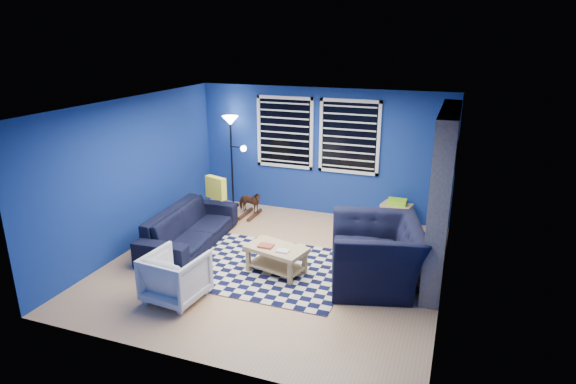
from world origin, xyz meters
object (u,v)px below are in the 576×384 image
object	(u,v)px
armchair_bent	(176,276)
rocking_horse	(250,202)
floor_lamp	(232,133)
tv	(453,162)
armchair_big	(376,254)
cabinet	(396,215)
sofa	(190,228)
coffee_table	(276,254)

from	to	relation	value
armchair_bent	rocking_horse	distance (m)	3.24
rocking_horse	floor_lamp	bearing A→B (deg)	56.39
tv	armchair_big	size ratio (longest dim) A/B	0.71
tv	armchair_bent	xyz separation A→B (m)	(-3.33, -3.41, -1.06)
armchair_big	rocking_horse	distance (m)	3.38
armchair_bent	floor_lamp	size ratio (longest dim) A/B	0.39
armchair_bent	cabinet	xyz separation A→B (m)	(2.43, 3.66, -0.10)
sofa	armchair_big	size ratio (longest dim) A/B	1.56
armchair_bent	coffee_table	distance (m)	1.54
tv	cabinet	distance (m)	1.49
armchair_bent	cabinet	distance (m)	4.40
armchair_bent	floor_lamp	distance (m)	3.95
floor_lamp	rocking_horse	bearing A→B (deg)	-37.45
tv	coffee_table	xyz separation A→B (m)	(-2.33, -2.24, -1.09)
floor_lamp	armchair_bent	bearing A→B (deg)	-75.74
armchair_bent	floor_lamp	bearing A→B (deg)	-70.44
armchair_bent	coffee_table	size ratio (longest dim) A/B	0.75
rocking_horse	coffee_table	size ratio (longest dim) A/B	0.53
armchair_bent	floor_lamp	world-z (taller)	floor_lamp
armchair_big	armchair_bent	world-z (taller)	armchair_big
armchair_big	rocking_horse	world-z (taller)	armchair_big
rocking_horse	floor_lamp	distance (m)	1.44
rocking_horse	sofa	bearing A→B (deg)	170.80
sofa	tv	bearing A→B (deg)	-70.12
coffee_table	tv	bearing A→B (deg)	43.97
rocking_horse	floor_lamp	xyz separation A→B (m)	(-0.55, 0.42, 1.26)
tv	armchair_big	world-z (taller)	tv
armchair_big	coffee_table	distance (m)	1.48
sofa	armchair_bent	bearing A→B (deg)	-159.04
tv	floor_lamp	bearing A→B (deg)	176.84
sofa	rocking_horse	world-z (taller)	sofa
tv	coffee_table	size ratio (longest dim) A/B	1.01
coffee_table	cabinet	distance (m)	2.88
rocking_horse	floor_lamp	size ratio (longest dim) A/B	0.28
sofa	armchair_big	world-z (taller)	armchair_big
coffee_table	floor_lamp	xyz separation A→B (m)	(-1.93, 2.48, 1.24)
floor_lamp	tv	bearing A→B (deg)	-3.16
tv	coffee_table	bearing A→B (deg)	-136.03
tv	rocking_horse	bearing A→B (deg)	-177.07
armchair_bent	tv	bearing A→B (deg)	-128.99
armchair_big	coffee_table	xyz separation A→B (m)	(-1.45, -0.22, -0.15)
cabinet	floor_lamp	size ratio (longest dim) A/B	0.31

